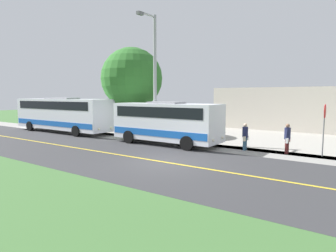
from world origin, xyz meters
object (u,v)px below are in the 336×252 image
object	(u,v)px
street_light_pole	(154,74)
tree_curbside	(132,79)
commercial_building	(317,108)
shuttle_bus_front	(166,121)
transit_bus_rear	(62,113)
pedestrian_with_bags	(287,138)
stop_sign	(324,121)
pedestrian_waiting	(245,136)

from	to	relation	value
street_light_pole	tree_curbside	xyz separation A→B (m)	(-2.51, -4.35, -0.08)
commercial_building	street_light_pole	bearing A→B (deg)	-26.93
shuttle_bus_front	commercial_building	world-z (taller)	commercial_building
street_light_pole	transit_bus_rear	bearing A→B (deg)	-87.78
pedestrian_with_bags	tree_curbside	size ratio (longest dim) A/B	0.23
pedestrian_with_bags	tree_curbside	xyz separation A→B (m)	(-1.60, -13.30, 3.87)
pedestrian_with_bags	street_light_pole	world-z (taller)	street_light_pole
street_light_pole	tree_curbside	distance (m)	5.02
transit_bus_rear	commercial_building	world-z (taller)	commercial_building
stop_sign	commercial_building	world-z (taller)	commercial_building
transit_bus_rear	street_light_pole	distance (m)	10.73
stop_sign	tree_curbside	xyz separation A→B (m)	(-1.30, -15.10, 2.85)
street_light_pole	tree_curbside	world-z (taller)	street_light_pole
pedestrian_with_bags	stop_sign	world-z (taller)	stop_sign
stop_sign	street_light_pole	world-z (taller)	street_light_pole
tree_curbside	commercial_building	size ratio (longest dim) A/B	0.40
tree_curbside	commercial_building	bearing A→B (deg)	137.70
street_light_pole	commercial_building	size ratio (longest dim) A/B	0.48
shuttle_bus_front	transit_bus_rear	distance (m)	11.59
pedestrian_with_bags	pedestrian_waiting	xyz separation A→B (m)	(0.34, -2.37, -0.05)
stop_sign	commercial_building	xyz separation A→B (m)	(-15.30, -2.36, 0.10)
transit_bus_rear	tree_curbside	distance (m)	7.26
stop_sign	street_light_pole	bearing A→B (deg)	-83.57
transit_bus_rear	tree_curbside	bearing A→B (deg)	116.26
shuttle_bus_front	pedestrian_waiting	xyz separation A→B (m)	(-0.96, 5.24, -0.72)
transit_bus_rear	stop_sign	bearing A→B (deg)	94.38
commercial_building	tree_curbside	bearing A→B (deg)	-42.30
stop_sign	commercial_building	distance (m)	15.48
shuttle_bus_front	stop_sign	world-z (taller)	shuttle_bus_front
pedestrian_waiting	stop_sign	bearing A→B (deg)	98.80
tree_curbside	shuttle_bus_front	bearing A→B (deg)	62.98
shuttle_bus_front	pedestrian_with_bags	distance (m)	7.75
shuttle_bus_front	stop_sign	bearing A→B (deg)	99.66
shuttle_bus_front	pedestrian_waiting	distance (m)	5.37
transit_bus_rear	pedestrian_waiting	xyz separation A→B (m)	(-0.96, 16.82, -0.85)
transit_bus_rear	pedestrian_with_bags	world-z (taller)	transit_bus_rear
transit_bus_rear	street_light_pole	xyz separation A→B (m)	(-0.40, 10.25, 3.16)
shuttle_bus_front	tree_curbside	distance (m)	7.15
transit_bus_rear	pedestrian_waiting	size ratio (longest dim) A/B	6.73
pedestrian_with_bags	pedestrian_waiting	world-z (taller)	pedestrian_with_bags
pedestrian_with_bags	commercial_building	xyz separation A→B (m)	(-15.60, -0.56, 1.13)
shuttle_bus_front	pedestrian_waiting	world-z (taller)	shuttle_bus_front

